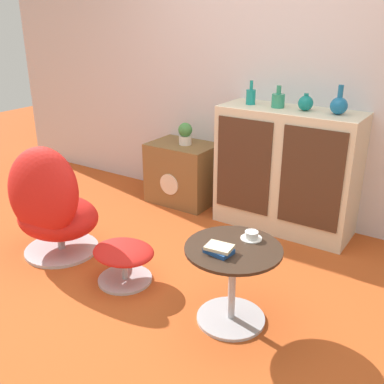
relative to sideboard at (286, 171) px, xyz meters
The scene contains 14 objects.
ground_plane 1.54m from the sideboard, 101.37° to the right, with size 12.00×12.00×0.00m, color #B74C1E.
wall_back 0.87m from the sideboard, 138.12° to the left, with size 6.40×0.06×2.60m.
sideboard is the anchor object (origin of this frame).
tv_console 1.07m from the sideboard, behind, with size 0.62×0.46×0.58m.
egg_chair 1.89m from the sideboard, 131.93° to the right, with size 0.69×0.64×0.88m.
ottoman 1.54m from the sideboard, 112.34° to the right, with size 0.44×0.37×0.27m.
coffee_table 1.40m from the sideboard, 79.75° to the right, with size 0.56×0.56×0.50m.
vase_leftmost 0.68m from the sideboard, behind, with size 0.08×0.08×0.19m.
vase_inner_left 0.58m from the sideboard, behind, with size 0.10×0.10×0.17m.
vase_inner_right 0.58m from the sideboard, ahead, with size 0.12×0.12×0.13m.
vase_rightmost 0.69m from the sideboard, ahead, with size 0.13×0.13×0.22m.
potted_plant 1.03m from the sideboard, behind, with size 0.13×0.13×0.21m.
teacup 1.25m from the sideboard, 76.82° to the right, with size 0.13×0.13×0.05m.
book_stack 1.48m from the sideboard, 81.86° to the right, with size 0.16×0.13×0.04m.
Camera 1 is at (1.57, -1.95, 1.74)m, focal length 42.00 mm.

